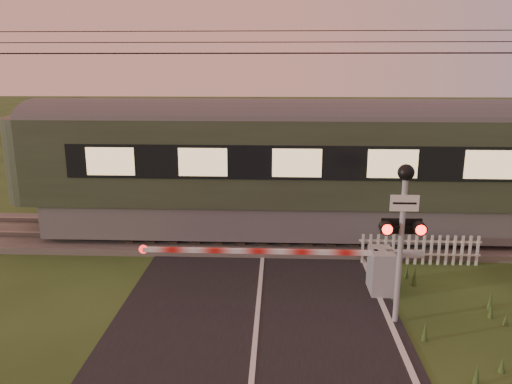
{
  "coord_description": "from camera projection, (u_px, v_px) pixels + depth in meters",
  "views": [
    {
      "loc": [
        0.41,
        -8.05,
        5.14
      ],
      "look_at": [
        -0.1,
        3.2,
        2.3
      ],
      "focal_mm": 35.0,
      "sensor_mm": 36.0,
      "label": 1
    }
  ],
  "objects": [
    {
      "name": "ground",
      "position": [
        254.0,
        357.0,
        9.07
      ],
      "size": [
        160.0,
        160.0,
        0.0
      ],
      "primitive_type": "plane",
      "color": "#243916",
      "rests_on": "ground"
    },
    {
      "name": "road",
      "position": [
        254.0,
        364.0,
        8.84
      ],
      "size": [
        6.0,
        140.0,
        0.03
      ],
      "color": "black",
      "rests_on": "ground"
    },
    {
      "name": "track_bed",
      "position": [
        264.0,
        236.0,
        15.35
      ],
      "size": [
        140.0,
        3.4,
        0.39
      ],
      "color": "#47423D",
      "rests_on": "ground"
    },
    {
      "name": "overhead_wires",
      "position": [
        265.0,
        45.0,
        13.97
      ],
      "size": [
        120.0,
        0.62,
        0.62
      ],
      "color": "black",
      "rests_on": "ground"
    },
    {
      "name": "boom_gate",
      "position": [
        367.0,
        268.0,
        11.61
      ],
      "size": [
        6.62,
        0.8,
        1.06
      ],
      "color": "gray",
      "rests_on": "ground"
    },
    {
      "name": "crossing_signal",
      "position": [
        403.0,
        216.0,
        9.78
      ],
      "size": [
        0.85,
        0.35,
        3.33
      ],
      "color": "gray",
      "rests_on": "ground"
    },
    {
      "name": "picket_fence",
      "position": [
        420.0,
        250.0,
        13.24
      ],
      "size": [
        3.21,
        0.07,
        0.82
      ],
      "color": "silver",
      "rests_on": "ground"
    }
  ]
}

